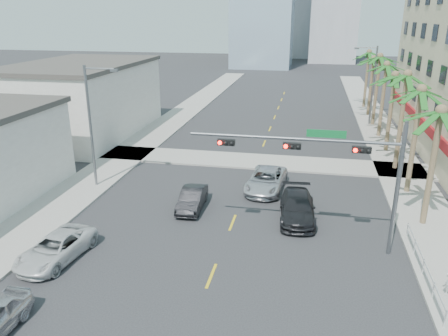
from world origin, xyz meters
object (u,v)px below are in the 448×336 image
car_lane_right (297,207)px  traffic_signal_mast (336,162)px  car_parked_far (56,248)px  car_lane_left (192,199)px  car_lane_center (266,180)px

car_lane_right → traffic_signal_mast: bearing=-65.3°
car_parked_far → car_lane_left: 9.36m
car_parked_far → car_lane_left: same height
car_lane_left → car_lane_center: size_ratio=0.75×
car_parked_far → car_lane_center: car_lane_center is taller
traffic_signal_mast → car_lane_center: 9.94m
traffic_signal_mast → car_lane_left: traffic_signal_mast is taller
car_parked_far → car_lane_right: 14.39m
car_lane_center → car_lane_right: car_lane_right is taller
car_parked_far → car_lane_center: size_ratio=0.89×
traffic_signal_mast → car_parked_far: 15.37m
car_lane_center → car_lane_right: 5.06m
car_lane_left → car_lane_center: bearing=40.5°
traffic_signal_mast → car_lane_left: bearing=157.6°
traffic_signal_mast → car_parked_far: (-14.17, -4.04, -4.38)m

